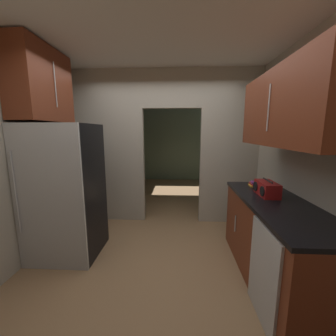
{
  "coord_description": "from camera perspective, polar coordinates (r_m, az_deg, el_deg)",
  "views": [
    {
      "loc": [
        0.26,
        -2.28,
        1.65
      ],
      "look_at": [
        0.1,
        0.88,
        1.1
      ],
      "focal_mm": 22.21,
      "sensor_mm": 36.0,
      "label": 1
    }
  ],
  "objects": [
    {
      "name": "refrigerator",
      "position": [
        3.07,
        -26.39,
        -5.76
      ],
      "size": [
        0.84,
        0.78,
        1.75
      ],
      "color": "black",
      "rests_on": "ground"
    },
    {
      "name": "upper_cabinet_fridgeside",
      "position": [
        3.24,
        -31.44,
        18.88
      ],
      "size": [
        0.36,
        0.92,
        0.91
      ],
      "color": "maroon"
    },
    {
      "name": "book_stack",
      "position": [
        3.08,
        22.76,
        -4.07
      ],
      "size": [
        0.15,
        0.17,
        0.07
      ],
      "color": "gold",
      "rests_on": "lower_cabinet_run"
    },
    {
      "name": "adjoining_room_shell",
      "position": [
        6.02,
        0.41,
        7.08
      ],
      "size": [
        3.31,
        3.48,
        2.71
      ],
      "color": "slate",
      "rests_on": "ground"
    },
    {
      "name": "lower_cabinet_run",
      "position": [
        2.69,
        27.23,
        -17.57
      ],
      "size": [
        0.66,
        1.8,
        0.91
      ],
      "color": "maroon",
      "rests_on": "ground"
    },
    {
      "name": "kitchen_partition",
      "position": [
        3.76,
        -1.76,
        6.9
      ],
      "size": [
        3.31,
        0.12,
        2.71
      ],
      "color": "#ADA899",
      "rests_on": "ground"
    },
    {
      "name": "kitchen_overhead_slab",
      "position": [
        2.94,
        -2.82,
        31.64
      ],
      "size": [
        3.71,
        6.93,
        0.06
      ],
      "primitive_type": "cube",
      "color": "silver"
    },
    {
      "name": "boombox",
      "position": [
        2.69,
        25.46,
        -5.15
      ],
      "size": [
        0.19,
        0.35,
        0.19
      ],
      "color": "maroon",
      "rests_on": "lower_cabinet_run"
    },
    {
      "name": "upper_cabinet_counterside",
      "position": [
        2.42,
        29.96,
        14.13
      ],
      "size": [
        0.36,
        1.62,
        0.75
      ],
      "color": "maroon"
    },
    {
      "name": "ground",
      "position": [
        2.82,
        -3.27,
        -25.89
      ],
      "size": [
        20.0,
        20.0,
        0.0
      ],
      "primitive_type": "plane",
      "color": "#93704C"
    },
    {
      "name": "dishwasher",
      "position": [
        2.19,
        24.59,
        -25.02
      ],
      "size": [
        0.02,
        0.56,
        0.85
      ],
      "color": "#B7BABC",
      "rests_on": "ground"
    }
  ]
}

